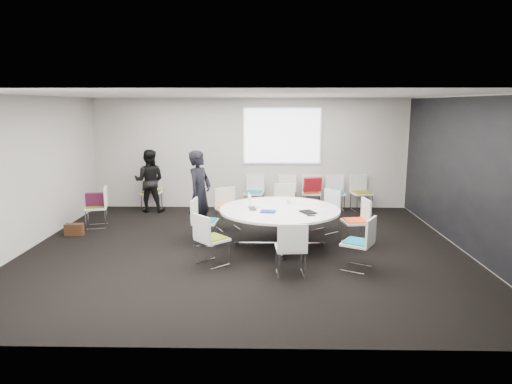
{
  "coord_description": "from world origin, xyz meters",
  "views": [
    {
      "loc": [
        0.36,
        -8.09,
        2.65
      ],
      "look_at": [
        0.2,
        0.4,
        1.0
      ],
      "focal_mm": 32.0,
      "sensor_mm": 36.0,
      "label": 1
    }
  ],
  "objects_px": {
    "chair_back_c": "(311,200)",
    "chair_back_e": "(361,200)",
    "maroon_bag": "(96,199)",
    "chair_ring_b": "(325,219)",
    "person_back": "(149,181)",
    "conference_table": "(280,218)",
    "chair_person_back": "(152,199)",
    "person_main": "(200,194)",
    "chair_back_d": "(335,200)",
    "chair_spare_left": "(97,215)",
    "cup": "(289,201)",
    "chair_back_a": "(254,200)",
    "chair_ring_a": "(355,230)",
    "chair_ring_h": "(358,253)",
    "chair_ring_c": "(284,212)",
    "chair_ring_d": "(228,217)",
    "chair_ring_g": "(291,259)",
    "chair_ring_f": "(212,249)",
    "laptop": "(255,208)",
    "chair_back_b": "(285,199)",
    "chair_ring_e": "(205,230)",
    "brown_bag": "(74,229)"
  },
  "relations": [
    {
      "from": "chair_ring_c",
      "to": "cup",
      "type": "height_order",
      "value": "chair_ring_c"
    },
    {
      "from": "person_back",
      "to": "conference_table",
      "type": "bearing_deg",
      "value": 137.72
    },
    {
      "from": "chair_ring_f",
      "to": "chair_ring_a",
      "type": "bearing_deg",
      "value": 71.46
    },
    {
      "from": "chair_person_back",
      "to": "person_main",
      "type": "height_order",
      "value": "person_main"
    },
    {
      "from": "chair_ring_f",
      "to": "chair_person_back",
      "type": "bearing_deg",
      "value": 163.31
    },
    {
      "from": "chair_back_e",
      "to": "maroon_bag",
      "type": "height_order",
      "value": "chair_back_e"
    },
    {
      "from": "chair_person_back",
      "to": "cup",
      "type": "height_order",
      "value": "chair_person_back"
    },
    {
      "from": "conference_table",
      "to": "chair_back_a",
      "type": "xyz_separation_m",
      "value": [
        -0.55,
        2.96,
        -0.27
      ]
    },
    {
      "from": "chair_ring_b",
      "to": "cup",
      "type": "xyz_separation_m",
      "value": [
        -0.8,
        -0.57,
        0.5
      ]
    },
    {
      "from": "chair_ring_e",
      "to": "chair_person_back",
      "type": "height_order",
      "value": "same"
    },
    {
      "from": "chair_back_d",
      "to": "person_main",
      "type": "bearing_deg",
      "value": 38.16
    },
    {
      "from": "chair_ring_f",
      "to": "chair_back_e",
      "type": "relative_size",
      "value": 1.0
    },
    {
      "from": "chair_person_back",
      "to": "conference_table",
      "type": "bearing_deg",
      "value": 140.85
    },
    {
      "from": "chair_back_b",
      "to": "chair_ring_h",
      "type": "bearing_deg",
      "value": 121.16
    },
    {
      "from": "chair_ring_a",
      "to": "chair_person_back",
      "type": "distance_m",
      "value": 5.38
    },
    {
      "from": "chair_ring_d",
      "to": "chair_back_c",
      "type": "distance_m",
      "value": 2.67
    },
    {
      "from": "chair_person_back",
      "to": "chair_back_e",
      "type": "bearing_deg",
      "value": -175.57
    },
    {
      "from": "chair_spare_left",
      "to": "laptop",
      "type": "relative_size",
      "value": 2.84
    },
    {
      "from": "chair_ring_g",
      "to": "chair_back_e",
      "type": "height_order",
      "value": "same"
    },
    {
      "from": "person_main",
      "to": "chair_person_back",
      "type": "bearing_deg",
      "value": 56.86
    },
    {
      "from": "chair_back_b",
      "to": "person_main",
      "type": "xyz_separation_m",
      "value": [
        -1.83,
        -2.32,
        0.6
      ]
    },
    {
      "from": "chair_spare_left",
      "to": "maroon_bag",
      "type": "bearing_deg",
      "value": 90.0
    },
    {
      "from": "chair_ring_h",
      "to": "chair_back_c",
      "type": "relative_size",
      "value": 1.0
    },
    {
      "from": "chair_back_d",
      "to": "chair_person_back",
      "type": "xyz_separation_m",
      "value": [
        -4.63,
        -0.01,
        0.0
      ]
    },
    {
      "from": "chair_spare_left",
      "to": "person_main",
      "type": "relative_size",
      "value": 0.5
    },
    {
      "from": "chair_back_b",
      "to": "maroon_bag",
      "type": "height_order",
      "value": "chair_back_b"
    },
    {
      "from": "chair_ring_c",
      "to": "person_main",
      "type": "xyz_separation_m",
      "value": [
        -1.73,
        -0.97,
        0.6
      ]
    },
    {
      "from": "maroon_bag",
      "to": "chair_ring_b",
      "type": "bearing_deg",
      "value": -3.25
    },
    {
      "from": "chair_ring_b",
      "to": "brown_bag",
      "type": "height_order",
      "value": "chair_ring_b"
    },
    {
      "from": "chair_back_c",
      "to": "chair_back_e",
      "type": "distance_m",
      "value": 1.25
    },
    {
      "from": "chair_ring_b",
      "to": "chair_ring_c",
      "type": "bearing_deg",
      "value": 15.39
    },
    {
      "from": "chair_back_e",
      "to": "brown_bag",
      "type": "relative_size",
      "value": 2.44
    },
    {
      "from": "chair_ring_f",
      "to": "laptop",
      "type": "relative_size",
      "value": 2.84
    },
    {
      "from": "chair_ring_b",
      "to": "chair_ring_d",
      "type": "xyz_separation_m",
      "value": [
        -2.05,
        0.17,
        0.0
      ]
    },
    {
      "from": "chair_ring_h",
      "to": "person_main",
      "type": "relative_size",
      "value": 0.5
    },
    {
      "from": "chair_back_d",
      "to": "cup",
      "type": "xyz_separation_m",
      "value": [
        -1.3,
        -2.55,
        0.5
      ]
    },
    {
      "from": "chair_ring_c",
      "to": "chair_back_c",
      "type": "bearing_deg",
      "value": -111.95
    },
    {
      "from": "chair_back_b",
      "to": "chair_spare_left",
      "type": "bearing_deg",
      "value": 40.19
    },
    {
      "from": "chair_ring_f",
      "to": "chair_back_b",
      "type": "distance_m",
      "value": 4.25
    },
    {
      "from": "chair_ring_a",
      "to": "chair_back_c",
      "type": "xyz_separation_m",
      "value": [
        -0.56,
        2.83,
        0.0
      ]
    },
    {
      "from": "chair_ring_d",
      "to": "chair_back_c",
      "type": "xyz_separation_m",
      "value": [
        1.95,
        1.82,
        0.0
      ]
    },
    {
      "from": "conference_table",
      "to": "chair_ring_g",
      "type": "bearing_deg",
      "value": -85.15
    },
    {
      "from": "chair_ring_d",
      "to": "chair_ring_h",
      "type": "xyz_separation_m",
      "value": [
        2.28,
        -2.37,
        0.0
      ]
    },
    {
      "from": "chair_back_c",
      "to": "person_main",
      "type": "bearing_deg",
      "value": 47.36
    },
    {
      "from": "conference_table",
      "to": "person_main",
      "type": "relative_size",
      "value": 1.28
    },
    {
      "from": "chair_ring_c",
      "to": "chair_back_c",
      "type": "xyz_separation_m",
      "value": [
        0.74,
        1.36,
        0.0
      ]
    },
    {
      "from": "chair_ring_a",
      "to": "chair_ring_b",
      "type": "xyz_separation_m",
      "value": [
        -0.46,
        0.84,
        0.0
      ]
    },
    {
      "from": "chair_ring_c",
      "to": "conference_table",
      "type": "bearing_deg",
      "value": 91.66
    },
    {
      "from": "chair_person_back",
      "to": "chair_ring_b",
      "type": "bearing_deg",
      "value": 158.71
    },
    {
      "from": "chair_back_b",
      "to": "chair_back_e",
      "type": "distance_m",
      "value": 1.9
    }
  ]
}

